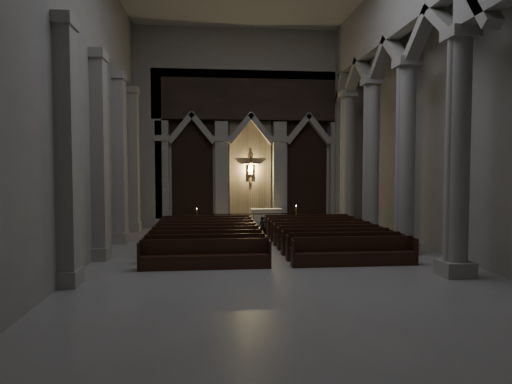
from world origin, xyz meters
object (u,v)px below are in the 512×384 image
Objects in this scene: altar at (266,216)px; worshipper at (263,227)px; candle_stand_left at (197,224)px; candle_stand_right at (296,223)px; pews at (267,240)px; altar_rail at (254,218)px.

altar reaches higher than worshipper.
altar is 1.48× the size of candle_stand_left.
pews is at bearing -113.35° from candle_stand_right.
worshipper is at bearing 87.18° from pews.
pews is (-2.37, -5.50, -0.05)m from candle_stand_right.
candle_stand_right is (1.51, -1.71, -0.24)m from altar.
candle_stand_right is 1.34× the size of worshipper.
candle_stand_left is at bearing -164.18° from altar.
candle_stand_left is 6.87m from pews.
altar is 2.30m from candle_stand_right.
altar reaches higher than pews.
candle_stand_left is 5.68m from candle_stand_right.
candle_stand_right reaches higher than altar_rail.
altar is 0.19× the size of pews.
candle_stand_left reaches higher than altar.
altar is at bearing 82.44° from worshipper.
candle_stand_left is 0.13× the size of pews.
candle_stand_left is (-3.28, -0.15, -0.28)m from altar_rail.
altar is 1.75× the size of worshipper.
pews is at bearing -90.00° from altar_rail.
candle_stand_left is 4.63m from worshipper.
candle_stand_left reaches higher than pews.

